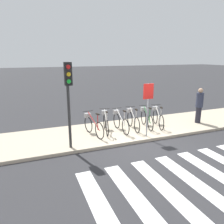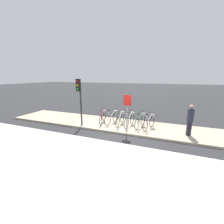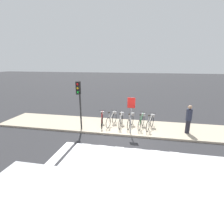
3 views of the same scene
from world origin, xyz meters
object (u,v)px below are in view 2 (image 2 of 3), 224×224
object	(u,v)px
traffic_light	(79,92)
parked_bicycle_1	(112,117)
pedestrian	(190,119)
parked_bicycle_0	(103,117)
parked_bicycle_5	(149,122)
parked_bicycle_4	(141,120)
parked_bicycle_2	(120,118)
parked_bicycle_3	(130,119)
sign_post	(127,107)

from	to	relation	value
traffic_light	parked_bicycle_1	bearing A→B (deg)	35.15
pedestrian	traffic_light	world-z (taller)	traffic_light
parked_bicycle_0	parked_bicycle_5	xyz separation A→B (m)	(3.16, 0.01, 0.00)
pedestrian	traffic_light	bearing A→B (deg)	-172.93
parked_bicycle_1	parked_bicycle_4	xyz separation A→B (m)	(1.96, -0.08, 0.00)
pedestrian	traffic_light	size ratio (longest dim) A/B	0.57
parked_bicycle_1	pedestrian	world-z (taller)	pedestrian
parked_bicycle_5	parked_bicycle_2	bearing A→B (deg)	178.58
parked_bicycle_0	parked_bicycle_3	xyz separation A→B (m)	(1.90, 0.10, 0.00)
parked_bicycle_2	parked_bicycle_3	xyz separation A→B (m)	(0.64, 0.05, 0.00)
parked_bicycle_3	sign_post	world-z (taller)	sign_post
parked_bicycle_0	sign_post	world-z (taller)	sign_post
parked_bicycle_1	parked_bicycle_5	distance (m)	2.53
sign_post	parked_bicycle_0	bearing A→B (deg)	153.60
parked_bicycle_0	parked_bicycle_2	size ratio (longest dim) A/B	0.98
traffic_light	parked_bicycle_2	bearing A→B (deg)	24.90
parked_bicycle_2	parked_bicycle_4	distance (m)	1.34
parked_bicycle_4	pedestrian	bearing A→B (deg)	-7.31
parked_bicycle_3	traffic_light	distance (m)	3.66
parked_bicycle_3	parked_bicycle_1	bearing A→B (deg)	176.41
parked_bicycle_5	pedestrian	bearing A→B (deg)	-6.78
parked_bicycle_2	parked_bicycle_3	bearing A→B (deg)	4.32
pedestrian	parked_bicycle_2	bearing A→B (deg)	175.71
parked_bicycle_0	pedestrian	distance (m)	5.35
parked_bicycle_4	traffic_light	distance (m)	4.25
parked_bicycle_5	traffic_light	size ratio (longest dim) A/B	0.53
parked_bicycle_2	parked_bicycle_3	size ratio (longest dim) A/B	1.01
pedestrian	sign_post	bearing A→B (deg)	-167.45
parked_bicycle_3	pedestrian	bearing A→B (deg)	-5.88
parked_bicycle_3	traffic_light	bearing A→B (deg)	-159.09
parked_bicycle_3	traffic_light	xyz separation A→B (m)	(-3.01, -1.15, 1.74)
parked_bicycle_3	parked_bicycle_0	bearing A→B (deg)	-176.95
parked_bicycle_0	parked_bicycle_1	distance (m)	0.66
parked_bicycle_2	traffic_light	xyz separation A→B (m)	(-2.37, -1.10, 1.74)
parked_bicycle_4	parked_bicycle_5	distance (m)	0.56
parked_bicycle_3	pedestrian	xyz separation A→B (m)	(3.42, -0.35, 0.45)
parked_bicycle_0	sign_post	size ratio (longest dim) A/B	0.75
traffic_light	sign_post	xyz separation A→B (m)	(3.11, 0.06, -0.70)
parked_bicycle_1	pedestrian	distance (m)	4.73
parked_bicycle_2	traffic_light	bearing A→B (deg)	-155.10
parked_bicycle_0	parked_bicycle_4	distance (m)	2.60
parked_bicycle_2	parked_bicycle_4	size ratio (longest dim) A/B	1.02
parked_bicycle_2	pedestrian	distance (m)	4.09
parked_bicycle_1	parked_bicycle_5	xyz separation A→B (m)	(2.52, -0.17, 0.00)
sign_post	parked_bicycle_1	bearing A→B (deg)	139.25
pedestrian	parked_bicycle_0	bearing A→B (deg)	177.30
parked_bicycle_3	pedestrian	size ratio (longest dim) A/B	0.96
parked_bicycle_4	parked_bicycle_0	bearing A→B (deg)	-177.84
parked_bicycle_2	parked_bicycle_3	distance (m)	0.64
parked_bicycle_5	traffic_light	bearing A→B (deg)	-166.10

